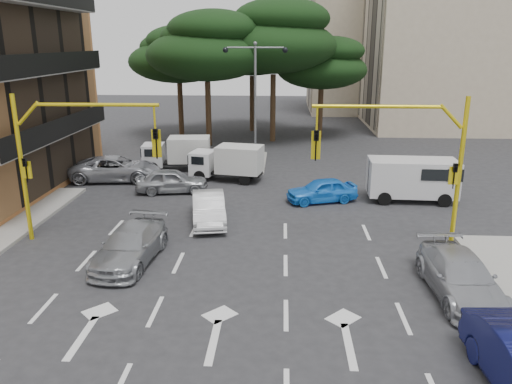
# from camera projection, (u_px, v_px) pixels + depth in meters

# --- Properties ---
(ground) EXTENTS (120.00, 120.00, 0.00)m
(ground) POSITION_uv_depth(u_px,v_px,m) (232.00, 264.00, 18.50)
(ground) COLOR #28282B
(ground) RESTS_ON ground
(median_strip) EXTENTS (1.40, 6.00, 0.15)m
(median_strip) POSITION_uv_depth(u_px,v_px,m) (255.00, 162.00, 33.77)
(median_strip) COLOR gray
(median_strip) RESTS_ON ground
(apartment_beige_near) EXTENTS (20.20, 12.15, 18.70)m
(apartment_beige_near) POSITION_uv_depth(u_px,v_px,m) (483.00, 25.00, 45.36)
(apartment_beige_near) COLOR tan
(apartment_beige_near) RESTS_ON ground
(apartment_beige_far) EXTENTS (16.20, 12.15, 16.70)m
(apartment_beige_far) POSITION_uv_depth(u_px,v_px,m) (381.00, 38.00, 57.48)
(apartment_beige_far) COLOR tan
(apartment_beige_far) RESTS_ON ground
(pine_left_near) EXTENTS (9.15, 9.15, 10.23)m
(pine_left_near) POSITION_uv_depth(u_px,v_px,m) (207.00, 46.00, 37.49)
(pine_left_near) COLOR #382616
(pine_left_near) RESTS_ON ground
(pine_center) EXTENTS (9.98, 9.98, 11.16)m
(pine_center) POSITION_uv_depth(u_px,v_px,m) (274.00, 36.00, 38.94)
(pine_center) COLOR #382616
(pine_center) RESTS_ON ground
(pine_left_far) EXTENTS (8.32, 8.32, 9.30)m
(pine_left_far) POSITION_uv_depth(u_px,v_px,m) (179.00, 54.00, 41.67)
(pine_left_far) COLOR #382616
(pine_left_far) RESTS_ON ground
(pine_right) EXTENTS (7.49, 7.49, 8.37)m
(pine_right) POSITION_uv_depth(u_px,v_px,m) (323.00, 63.00, 41.25)
(pine_right) COLOR #382616
(pine_right) RESTS_ON ground
(pine_back) EXTENTS (9.15, 9.15, 10.23)m
(pine_back) POSITION_uv_depth(u_px,v_px,m) (253.00, 45.00, 44.03)
(pine_back) COLOR #382616
(pine_back) RESTS_ON ground
(signal_mast_right) EXTENTS (5.79, 0.37, 6.00)m
(signal_mast_right) POSITION_uv_depth(u_px,v_px,m) (414.00, 152.00, 18.93)
(signal_mast_right) COLOR yellow
(signal_mast_right) RESTS_ON ground
(signal_mast_left) EXTENTS (5.79, 0.37, 6.00)m
(signal_mast_left) POSITION_uv_depth(u_px,v_px,m) (63.00, 148.00, 19.63)
(signal_mast_left) COLOR yellow
(signal_mast_left) RESTS_ON ground
(street_lamp_center) EXTENTS (4.16, 0.36, 7.77)m
(street_lamp_center) POSITION_uv_depth(u_px,v_px,m) (255.00, 82.00, 32.22)
(street_lamp_center) COLOR slate
(street_lamp_center) RESTS_ON median_strip
(car_white_hatch) EXTENTS (2.11, 4.24, 1.34)m
(car_white_hatch) POSITION_uv_depth(u_px,v_px,m) (209.00, 208.00, 22.61)
(car_white_hatch) COLOR silver
(car_white_hatch) RESTS_ON ground
(car_blue_compact) EXTENTS (3.87, 2.43, 1.23)m
(car_blue_compact) POSITION_uv_depth(u_px,v_px,m) (322.00, 190.00, 25.53)
(car_blue_compact) COLOR blue
(car_blue_compact) RESTS_ON ground
(car_silver_wagon) EXTENTS (2.24, 4.67, 1.31)m
(car_silver_wagon) POSITION_uv_depth(u_px,v_px,m) (130.00, 245.00, 18.52)
(car_silver_wagon) COLOR #929599
(car_silver_wagon) RESTS_ON ground
(car_silver_cross_a) EXTENTS (5.43, 2.92, 1.45)m
(car_silver_cross_a) POSITION_uv_depth(u_px,v_px,m) (116.00, 169.00, 29.42)
(car_silver_cross_a) COLOR #9FA1A7
(car_silver_cross_a) RESTS_ON ground
(car_silver_cross_b) EXTENTS (4.05, 2.11, 1.31)m
(car_silver_cross_b) POSITION_uv_depth(u_px,v_px,m) (172.00, 181.00, 27.13)
(car_silver_cross_b) COLOR #94969B
(car_silver_cross_b) RESTS_ON ground
(car_silver_parked) EXTENTS (2.06, 4.71, 1.35)m
(car_silver_parked) POSITION_uv_depth(u_px,v_px,m) (460.00, 276.00, 16.04)
(car_silver_parked) COLOR #9FA0A6
(car_silver_parked) RESTS_ON ground
(van_white) EXTENTS (4.49, 2.16, 2.21)m
(van_white) POSITION_uv_depth(u_px,v_px,m) (412.00, 180.00, 25.63)
(van_white) COLOR silver
(van_white) RESTS_ON ground
(box_truck_a) EXTENTS (4.44, 2.19, 2.11)m
(box_truck_a) POSITION_uv_depth(u_px,v_px,m) (177.00, 154.00, 31.83)
(box_truck_a) COLOR silver
(box_truck_a) RESTS_ON ground
(box_truck_b) EXTENTS (4.54, 2.59, 2.10)m
(box_truck_b) POSITION_uv_depth(u_px,v_px,m) (227.00, 163.00, 29.40)
(box_truck_b) COLOR white
(box_truck_b) RESTS_ON ground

